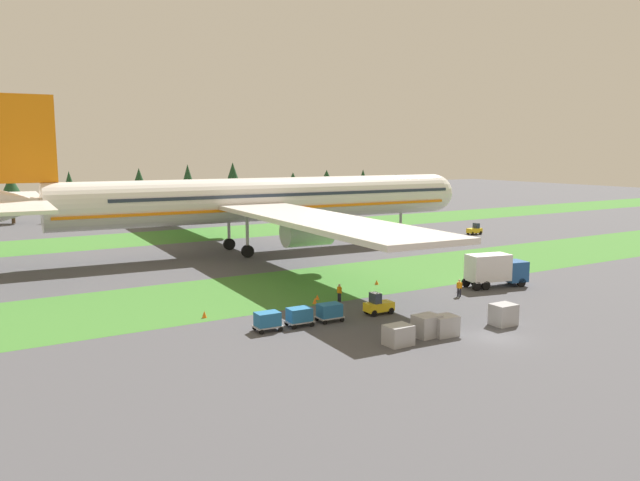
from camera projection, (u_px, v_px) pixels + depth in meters
The scene contains 21 objects.
ground_plane at pixel (495, 337), 48.91m from camera, with size 400.00×400.00×0.00m, color #47474C.
grass_strip_near at pixel (328, 282), 69.55m from camera, with size 320.00×16.76×0.01m, color #3D752D.
grass_strip_far at pixel (187, 235), 107.90m from camera, with size 320.00×16.76×0.01m, color #3D752D.
airliner at pixel (251, 200), 88.58m from camera, with size 70.78×86.70×21.12m.
baggage_tug at pixel (378, 305), 55.79m from camera, with size 2.66×1.41×1.97m.
cargo_dolly_lead at pixel (330, 311), 53.35m from camera, with size 2.26×1.60×1.55m.
cargo_dolly_second at pixel (299, 315), 51.96m from camera, with size 2.26×1.60×1.55m.
cargo_dolly_third at pixel (268, 320), 50.56m from camera, with size 2.26×1.60×1.55m.
catering_truck at pixel (495, 269), 66.79m from camera, with size 7.28×3.67×3.58m.
pushback_tractor at pixel (475, 230), 108.81m from camera, with size 2.68×1.47×1.97m.
ground_crew_marshaller at pixel (339, 292), 60.39m from camera, with size 0.36×0.54×1.74m.
ground_crew_loader at pixel (459, 287), 62.49m from camera, with size 0.36×0.48×1.74m.
uld_container_0 at pixel (398, 335), 46.91m from camera, with size 2.00×1.60×1.53m, color #A3A3A8.
uld_container_1 at pixel (444, 326), 49.31m from camera, with size 2.00×1.60×1.60m, color #A3A3A8.
uld_container_2 at pixel (427, 326), 49.01m from camera, with size 2.00×1.60×1.73m, color #A3A3A8.
uld_container_3 at pixel (503, 314), 52.31m from camera, with size 2.00×1.60×1.79m, color #A3A3A8.
taxiway_marker_0 at pixel (377, 282), 68.19m from camera, with size 0.44×0.44×0.51m, color orange.
taxiway_marker_1 at pixel (315, 301), 59.64m from camera, with size 0.44×0.44×0.57m, color orange.
taxiway_marker_2 at pixel (204, 314), 54.63m from camera, with size 0.44×0.44×0.62m, color orange.
taxiway_marker_3 at pixel (317, 297), 61.29m from camera, with size 0.44×0.44×0.50m, color orange.
distant_tree_line at pixel (122, 187), 134.50m from camera, with size 153.22×10.89×11.72m.
Camera 1 is at (-36.52, -33.08, 14.51)m, focal length 35.10 mm.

